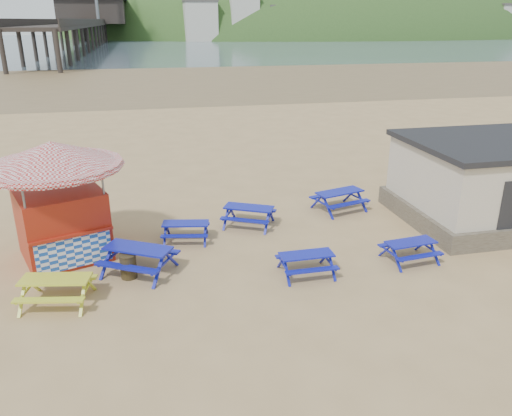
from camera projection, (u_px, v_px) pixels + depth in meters
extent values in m
plane|color=tan|center=(239.00, 254.00, 16.66)|extent=(400.00, 400.00, 0.00)
plane|color=olive|center=(163.00, 78.00, 66.87)|extent=(400.00, 400.00, 0.00)
plane|color=#455663|center=(147.00, 42.00, 171.85)|extent=(400.00, 400.00, 0.00)
cube|color=#0E0092|center=(185.00, 223.00, 17.43)|extent=(1.69, 0.92, 0.04)
cube|color=#0E0092|center=(187.00, 224.00, 18.02)|extent=(1.62, 0.53, 0.04)
cube|color=#0E0092|center=(184.00, 236.00, 17.02)|extent=(1.62, 0.53, 0.04)
cube|color=#0E0092|center=(249.00, 207.00, 18.66)|extent=(1.94, 1.46, 0.05)
cube|color=#0E0092|center=(253.00, 209.00, 19.31)|extent=(1.73, 1.06, 0.05)
cube|color=#0E0092|center=(244.00, 220.00, 18.21)|extent=(1.73, 1.06, 0.05)
cube|color=#0E0092|center=(340.00, 192.00, 20.20)|extent=(2.08, 1.25, 0.05)
cube|color=#0E0092|center=(330.00, 194.00, 20.84)|extent=(1.94, 0.79, 0.05)
cube|color=#0E0092|center=(349.00, 204.00, 19.77)|extent=(1.94, 0.79, 0.05)
cube|color=#0E0092|center=(138.00, 248.00, 15.12)|extent=(2.17, 1.71, 0.06)
cube|color=#0E0092|center=(150.00, 248.00, 15.84)|extent=(1.91, 1.27, 0.06)
cube|color=#0E0092|center=(127.00, 267.00, 14.63)|extent=(1.91, 1.27, 0.06)
cube|color=#0E0092|center=(307.00, 255.00, 15.08)|extent=(1.64, 0.65, 0.05)
cube|color=#0E0092|center=(301.00, 254.00, 15.67)|extent=(1.64, 0.24, 0.05)
cube|color=#0E0092|center=(312.00, 270.00, 14.67)|extent=(1.64, 0.24, 0.05)
cube|color=#0E0092|center=(411.00, 242.00, 15.94)|extent=(1.68, 0.80, 0.05)
cube|color=#0E0092|center=(400.00, 243.00, 16.50)|extent=(1.64, 0.40, 0.05)
cube|color=#0E0092|center=(420.00, 256.00, 15.55)|extent=(1.64, 0.40, 0.05)
cube|color=gold|center=(55.00, 279.00, 13.49)|extent=(1.95, 1.06, 0.05)
cube|color=gold|center=(64.00, 277.00, 14.16)|extent=(1.86, 0.60, 0.05)
cube|color=gold|center=(48.00, 300.00, 13.01)|extent=(1.86, 0.60, 0.05)
cube|color=maroon|center=(62.00, 224.00, 16.13)|extent=(3.20, 3.20, 2.27)
cube|color=maroon|center=(72.00, 236.00, 15.09)|extent=(2.38, 0.97, 0.09)
cube|color=#194CB2|center=(74.00, 252.00, 15.32)|extent=(2.14, 0.83, 1.02)
cone|color=silver|center=(52.00, 154.00, 15.31)|extent=(5.53, 5.53, 0.79)
cylinder|color=silver|center=(54.00, 166.00, 15.45)|extent=(5.39, 5.39, 0.20)
cylinder|color=#3E3318|center=(128.00, 266.00, 14.99)|extent=(0.49, 0.49, 0.74)
cylinder|color=#3E3318|center=(127.00, 255.00, 14.86)|extent=(0.52, 0.52, 0.03)
cube|color=#665B4C|center=(496.00, 209.00, 19.58)|extent=(7.40, 5.40, 0.70)
cube|color=beige|center=(503.00, 172.00, 19.05)|extent=(7.00, 5.00, 2.30)
cube|color=black|center=(509.00, 142.00, 18.63)|extent=(7.30, 5.30, 0.20)
cube|color=black|center=(512.00, 209.00, 16.60)|extent=(0.90, 0.06, 2.00)
cube|color=black|center=(92.00, 24.00, 170.63)|extent=(9.00, 220.00, 0.60)
cube|color=black|center=(93.00, 12.00, 179.26)|extent=(22.00, 30.00, 8.00)
ellipsoid|color=#2D4C1E|center=(331.00, 57.00, 248.48)|extent=(264.00, 144.00, 108.00)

